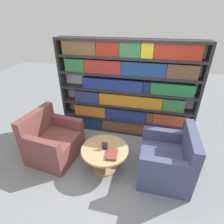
{
  "coord_description": "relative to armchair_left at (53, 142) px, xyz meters",
  "views": [
    {
      "loc": [
        0.52,
        -2.06,
        2.47
      ],
      "look_at": [
        -0.15,
        0.72,
        0.88
      ],
      "focal_mm": 28.0,
      "sensor_mm": 36.0,
      "label": 1
    }
  ],
  "objects": [
    {
      "name": "bookshelf",
      "position": [
        1.23,
        1.17,
        0.72
      ],
      "size": [
        2.95,
        0.3,
        2.09
      ],
      "color": "silver",
      "rests_on": "ground_plane"
    },
    {
      "name": "ground_plane",
      "position": [
        1.21,
        -0.26,
        -0.32
      ],
      "size": [
        14.0,
        14.0,
        0.0
      ],
      "primitive_type": "plane",
      "color": "gray"
    },
    {
      "name": "armchair_left",
      "position": [
        0.0,
        0.0,
        0.0
      ],
      "size": [
        0.92,
        0.98,
        0.93
      ],
      "rotation": [
        0.0,
        0.0,
        1.45
      ],
      "color": "brown",
      "rests_on": "ground_plane"
    },
    {
      "name": "table_sign",
      "position": [
        1.06,
        -0.08,
        0.18
      ],
      "size": [
        0.1,
        0.06,
        0.14
      ],
      "color": "black",
      "rests_on": "coffee_table"
    },
    {
      "name": "armchair_right",
      "position": [
        2.13,
        -0.0,
        0.0
      ],
      "size": [
        0.82,
        0.89,
        0.93
      ],
      "rotation": [
        0.0,
        0.0,
        -1.57
      ],
      "color": "#42476B",
      "rests_on": "ground_plane"
    },
    {
      "name": "stray_book",
      "position": [
        1.22,
        -0.21,
        0.14
      ],
      "size": [
        0.2,
        0.28,
        0.04
      ],
      "color": "brown",
      "rests_on": "coffee_table"
    },
    {
      "name": "coffee_table",
      "position": [
        1.06,
        -0.08,
        -0.01
      ],
      "size": [
        0.83,
        0.83,
        0.44
      ],
      "color": "tan",
      "rests_on": "ground_plane"
    }
  ]
}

